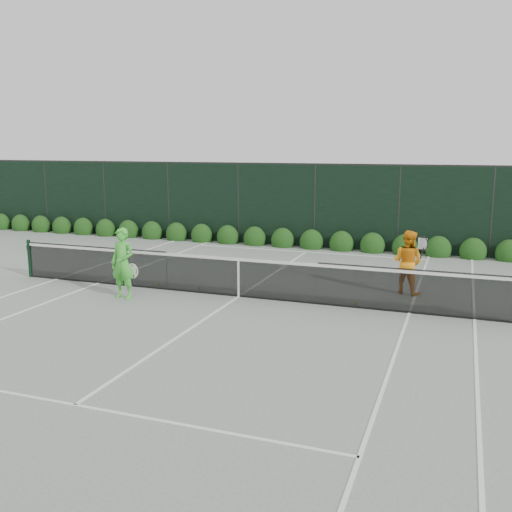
% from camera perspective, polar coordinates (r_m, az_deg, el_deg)
% --- Properties ---
extents(ground, '(80.00, 80.00, 0.00)m').
position_cam_1_polar(ground, '(14.18, -1.74, -4.09)').
color(ground, gray).
rests_on(ground, ground).
extents(tennis_net, '(12.90, 0.10, 1.07)m').
position_cam_1_polar(tennis_net, '(14.06, -1.85, -1.99)').
color(tennis_net, black).
rests_on(tennis_net, ground).
extents(player_woman, '(0.69, 0.47, 1.74)m').
position_cam_1_polar(player_woman, '(14.25, -13.18, -0.72)').
color(player_woman, green).
rests_on(player_woman, ground).
extents(player_man, '(0.97, 0.86, 1.62)m').
position_cam_1_polar(player_man, '(14.83, 14.92, -0.59)').
color(player_man, orange).
rests_on(player_man, ground).
extents(court_lines, '(11.03, 23.83, 0.01)m').
position_cam_1_polar(court_lines, '(14.18, -1.74, -4.07)').
color(court_lines, white).
rests_on(court_lines, ground).
extents(windscreen_fence, '(32.00, 21.07, 3.06)m').
position_cam_1_polar(windscreen_fence, '(11.43, -6.82, -0.07)').
color(windscreen_fence, black).
rests_on(windscreen_fence, ground).
extents(hedge_row, '(31.66, 0.65, 0.94)m').
position_cam_1_polar(hedge_row, '(20.79, 5.57, 1.39)').
color(hedge_row, '#16340E').
rests_on(hedge_row, ground).
extents(tennis_balls, '(5.41, 0.22, 0.07)m').
position_cam_1_polar(tennis_balls, '(14.58, -2.29, -3.54)').
color(tennis_balls, yellow).
rests_on(tennis_balls, ground).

